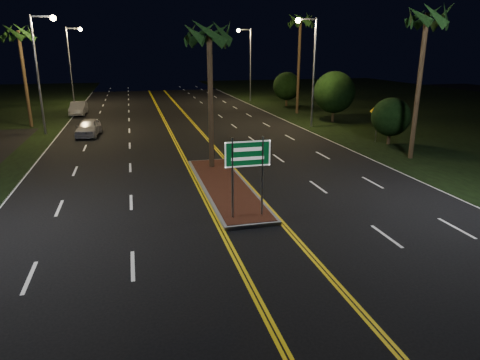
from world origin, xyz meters
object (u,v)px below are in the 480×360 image
object	(u,v)px
streetlight_left_mid	(41,61)
streetlight_right_mid	(310,60)
highway_sign	(248,161)
palm_median	(209,34)
palm_left_far	(18,34)
palm_right_far	(300,22)
shrub_far	(287,86)
palm_right_near	(427,18)
car_near	(88,126)
streetlight_right_far	(248,56)
median_island	(225,186)
warning_sign	(378,116)
shrub_mid	(334,92)
streetlight_left_far	(72,57)
car_far	(78,107)
shrub_near	(391,117)

from	to	relation	value
streetlight_left_mid	streetlight_right_mid	distance (m)	21.32
highway_sign	palm_median	bearing A→B (deg)	90.00
palm_left_far	streetlight_right_mid	bearing A→B (deg)	-14.37
highway_sign	palm_right_far	bearing A→B (deg)	64.80
palm_left_far	shrub_far	size ratio (longest dim) A/B	2.22
streetlight_left_mid	palm_right_near	world-z (taller)	palm_right_near
palm_left_far	car_near	world-z (taller)	palm_left_far
highway_sign	streetlight_right_mid	size ratio (longest dim) A/B	0.36
palm_left_far	palm_right_near	size ratio (longest dim) A/B	0.95
streetlight_right_far	streetlight_left_mid	bearing A→B (deg)	-139.70
median_island	palm_right_far	xyz separation A→B (m)	(12.80, 23.00, 9.06)
palm_median	warning_sign	world-z (taller)	palm_median
streetlight_right_far	palm_median	xyz separation A→B (m)	(-10.61, -31.50, 1.62)
palm_median	shrub_mid	world-z (taller)	palm_median
palm_right_near	shrub_mid	world-z (taller)	palm_right_near
streetlight_left_far	palm_right_near	world-z (taller)	palm_right_near
streetlight_right_mid	car_far	xyz separation A→B (m)	(-20.11, 12.50, -4.87)
median_island	car_far	world-z (taller)	car_far
palm_median	shrub_mid	distance (m)	19.97
shrub_far	car_far	bearing A→B (deg)	-176.33
shrub_near	car_far	xyz separation A→B (m)	(-23.00, 20.50, -1.16)
streetlight_left_mid	palm_median	xyz separation A→B (m)	(10.61, -13.50, 1.62)
streetlight_left_far	palm_right_far	world-z (taller)	palm_right_far
shrub_mid	car_near	world-z (taller)	shrub_mid
palm_median	car_far	xyz separation A→B (m)	(-9.50, 24.00, -6.49)
median_island	highway_sign	xyz separation A→B (m)	(0.00, -4.20, 2.32)
shrub_mid	shrub_near	bearing A→B (deg)	-92.86
palm_right_far	car_near	distance (m)	23.27
streetlight_right_mid	streetlight_right_far	size ratio (longest dim) A/B	1.00
streetlight_right_mid	palm_left_far	world-z (taller)	streetlight_right_mid
streetlight_right_mid	streetlight_left_mid	bearing A→B (deg)	174.62
streetlight_right_far	palm_right_near	xyz separation A→B (m)	(1.89, -32.00, 2.56)
streetlight_left_far	warning_sign	size ratio (longest dim) A/B	3.15
streetlight_left_far	shrub_far	distance (m)	25.90
streetlight_right_mid	palm_right_far	world-z (taller)	palm_right_far
palm_left_far	highway_sign	bearing A→B (deg)	-63.08
car_near	median_island	bearing A→B (deg)	-57.95
warning_sign	car_near	bearing A→B (deg)	170.08
streetlight_right_far	car_near	distance (m)	27.12
shrub_near	palm_left_far	bearing A→B (deg)	151.97
palm_right_near	car_far	world-z (taller)	palm_right_near
car_far	streetlight_left_far	bearing A→B (deg)	98.72
streetlight_left_far	median_island	bearing A→B (deg)	-74.00
shrub_far	warning_sign	size ratio (longest dim) A/B	1.39
highway_sign	streetlight_left_mid	distance (m)	23.93
car_near	car_far	bearing A→B (deg)	105.09
palm_right_far	warning_sign	size ratio (longest dim) A/B	3.61
palm_right_far	shrub_mid	bearing A→B (deg)	-78.69
palm_right_near	palm_left_far	bearing A→B (deg)	144.57
palm_left_far	shrub_far	distance (m)	28.30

